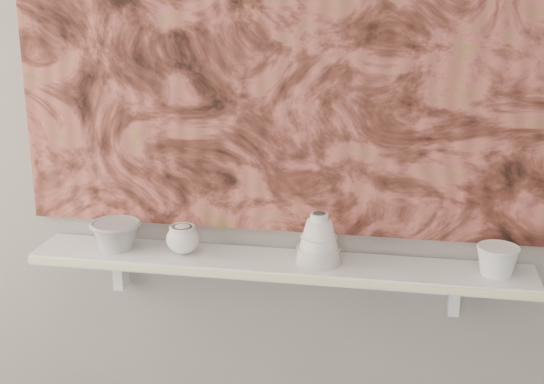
% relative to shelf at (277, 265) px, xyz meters
% --- Properties ---
extents(wall_back, '(3.60, 0.00, 3.60)m').
position_rel_shelf_xyz_m(wall_back, '(0.00, 0.09, 0.44)').
color(wall_back, gray).
rests_on(wall_back, floor).
extents(shelf, '(1.40, 0.18, 0.03)m').
position_rel_shelf_xyz_m(shelf, '(0.00, 0.00, 0.00)').
color(shelf, silver).
rests_on(shelf, wall_back).
extents(shelf_stripe, '(1.40, 0.01, 0.02)m').
position_rel_shelf_xyz_m(shelf_stripe, '(0.00, -0.09, 0.00)').
color(shelf_stripe, '#F4EBA2').
rests_on(shelf_stripe, shelf).
extents(bracket_left, '(0.03, 0.06, 0.12)m').
position_rel_shelf_xyz_m(bracket_left, '(-0.49, 0.06, -0.07)').
color(bracket_left, silver).
rests_on(bracket_left, wall_back).
extents(bracket_right, '(0.03, 0.06, 0.12)m').
position_rel_shelf_xyz_m(bracket_right, '(0.49, 0.06, -0.07)').
color(bracket_right, silver).
rests_on(bracket_right, wall_back).
extents(painting, '(1.50, 0.02, 1.10)m').
position_rel_shelf_xyz_m(painting, '(0.00, 0.08, 0.62)').
color(painting, '#5B2A20').
rests_on(painting, wall_back).
extents(house_motif, '(0.09, 0.00, 0.08)m').
position_rel_shelf_xyz_m(house_motif, '(0.45, 0.07, 0.32)').
color(house_motif, black).
rests_on(house_motif, painting).
extents(bowl_grey, '(0.16, 0.16, 0.08)m').
position_rel_shelf_xyz_m(bowl_grey, '(-0.47, 0.00, 0.06)').
color(bowl_grey, gray).
rests_on(bowl_grey, shelf).
extents(cup_cream, '(0.11, 0.11, 0.09)m').
position_rel_shelf_xyz_m(cup_cream, '(-0.27, 0.00, 0.06)').
color(cup_cream, beige).
rests_on(cup_cream, shelf).
extents(bell_vessel, '(0.16, 0.16, 0.14)m').
position_rel_shelf_xyz_m(bell_vessel, '(0.12, 0.00, 0.09)').
color(bell_vessel, beige).
rests_on(bell_vessel, shelf).
extents(bowl_white, '(0.13, 0.13, 0.08)m').
position_rel_shelf_xyz_m(bowl_white, '(0.59, 0.00, 0.06)').
color(bowl_white, silver).
rests_on(bowl_white, shelf).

